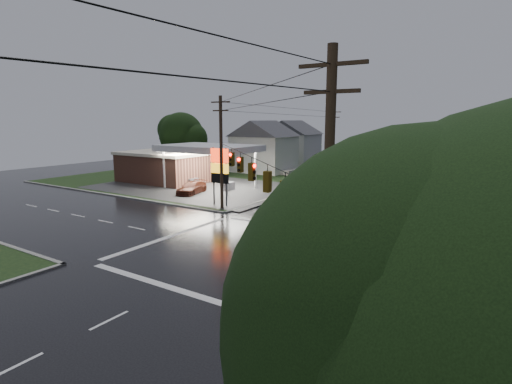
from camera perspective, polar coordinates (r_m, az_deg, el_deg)
The scene contains 15 objects.
ground at distance 27.07m, azimuth -1.16°, elevation -8.57°, with size 120.00×120.00×0.00m, color black.
grass_nw at distance 62.72m, azimuth -7.62°, elevation 2.23°, with size 36.00×36.00×0.08m, color black.
gas_station at distance 57.57m, azimuth -11.50°, elevation 3.92°, with size 26.20×18.00×5.60m.
pylon_sign at distance 40.57m, azimuth -5.21°, elevation 3.55°, with size 2.00×0.35×6.00m.
utility_pole_nw at distance 39.01m, azimuth -5.00°, elevation 5.81°, with size 2.20×0.32×11.00m.
utility_pole_se at distance 13.04m, azimuth 10.14°, elevation -3.34°, with size 2.20×0.32×11.00m.
utility_pole_n at distance 63.93m, azimuth 10.96°, elevation 7.18°, with size 2.20×0.32×10.50m.
traffic_signals at distance 25.69m, azimuth -1.21°, elevation 5.22°, with size 26.87×26.87×1.47m.
house_near at distance 67.37m, azimuth 1.16°, elevation 6.61°, with size 11.05×8.48×8.60m.
house_far at distance 78.28m, azimuth 5.18°, elevation 7.09°, with size 11.05×8.48×8.60m.
tree_nw_behind at distance 70.36m, azimuth -10.53°, elevation 8.05°, with size 8.93×7.60×10.00m.
tree_ne_near at distance 43.34m, azimuth 32.57°, elevation 4.47°, with size 7.99×6.80×8.98m.
car_north at distance 42.31m, azimuth 11.24°, elevation -0.79°, with size 1.60×4.60×1.52m, color black.
car_crossing at distance 23.95m, azimuth 3.36°, elevation -9.32°, with size 1.71×4.24×1.45m, color gray.
car_pump at distance 48.15m, azimuth -9.16°, elevation 0.59°, with size 2.06×5.06×1.47m, color #4F1F12.
Camera 1 is at (14.33, -21.23, 8.76)m, focal length 28.00 mm.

